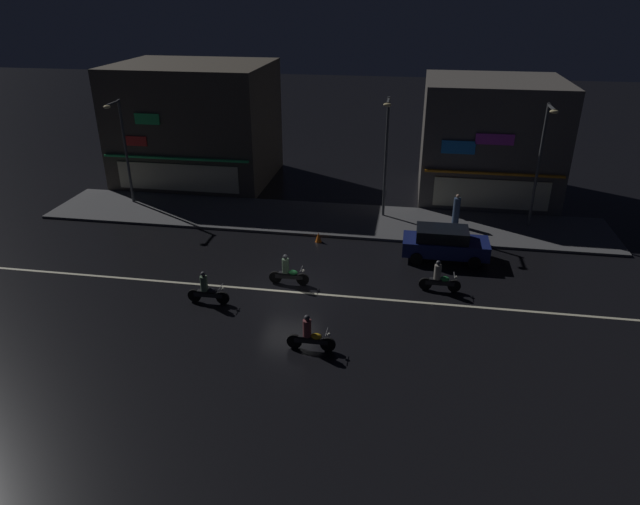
{
  "coord_description": "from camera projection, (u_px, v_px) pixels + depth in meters",
  "views": [
    {
      "loc": [
        5.05,
        -21.88,
        12.6
      ],
      "look_at": [
        1.24,
        1.06,
        1.6
      ],
      "focal_mm": 31.48,
      "sensor_mm": 36.0,
      "label": 1
    }
  ],
  "objects": [
    {
      "name": "storefront_left_block",
      "position": [
        489.0,
        139.0,
        36.39
      ],
      "size": [
        8.54,
        8.02,
        7.46
      ],
      "color": "#56514C",
      "rests_on": "ground"
    },
    {
      "name": "motorcycle_following",
      "position": [
        207.0,
        290.0,
        24.51
      ],
      "size": [
        1.9,
        0.6,
        1.52
      ],
      "rotation": [
        0.0,
        0.0,
        3.05
      ],
      "color": "black",
      "rests_on": "ground"
    },
    {
      "name": "parked_car_near_kerb",
      "position": [
        444.0,
        243.0,
        28.44
      ],
      "size": [
        4.3,
        1.98,
        1.67
      ],
      "rotation": [
        0.0,
        0.0,
        3.14
      ],
      "color": "navy",
      "rests_on": "ground"
    },
    {
      "name": "motorcycle_trailing_far",
      "position": [
        288.0,
        272.0,
        26.07
      ],
      "size": [
        1.9,
        0.6,
        1.52
      ],
      "rotation": [
        0.0,
        0.0,
        0.06
      ],
      "color": "black",
      "rests_on": "ground"
    },
    {
      "name": "streetlamp_east",
      "position": [
        541.0,
        157.0,
        30.47
      ],
      "size": [
        0.44,
        1.64,
        6.98
      ],
      "color": "#47494C",
      "rests_on": "sidewalk_far"
    },
    {
      "name": "streetlamp_west",
      "position": [
        123.0,
        143.0,
        34.24
      ],
      "size": [
        0.44,
        1.64,
        6.45
      ],
      "color": "#47494C",
      "rests_on": "sidewalk_far"
    },
    {
      "name": "lane_divider_stripe",
      "position": [
        289.0,
        292.0,
        25.64
      ],
      "size": [
        31.65,
        0.16,
        0.01
      ],
      "primitive_type": "cube",
      "color": "beige",
      "rests_on": "ground"
    },
    {
      "name": "motorcycle_opposite_lane",
      "position": [
        439.0,
        278.0,
        25.5
      ],
      "size": [
        1.9,
        0.6,
        1.52
      ],
      "rotation": [
        0.0,
        0.0,
        0.13
      ],
      "color": "black",
      "rests_on": "ground"
    },
    {
      "name": "pedestrian_on_sidewalk",
      "position": [
        456.0,
        211.0,
        32.1
      ],
      "size": [
        0.39,
        0.39,
        1.89
      ],
      "rotation": [
        0.0,
        0.0,
        4.84
      ],
      "color": "#334766",
      "rests_on": "sidewalk_far"
    },
    {
      "name": "storefront_center_block",
      "position": [
        197.0,
        123.0,
        39.43
      ],
      "size": [
        10.34,
        8.46,
        8.01
      ],
      "color": "#4C443A",
      "rests_on": "ground"
    },
    {
      "name": "streetlamp_mid",
      "position": [
        386.0,
        149.0,
        31.97
      ],
      "size": [
        0.44,
        1.64,
        7.01
      ],
      "color": "#47494C",
      "rests_on": "sidewalk_far"
    },
    {
      "name": "traffic_cone",
      "position": [
        319.0,
        237.0,
        30.59
      ],
      "size": [
        0.36,
        0.36,
        0.55
      ],
      "primitive_type": "cone",
      "color": "orange",
      "rests_on": "ground"
    },
    {
      "name": "sidewalk_far",
      "position": [
        321.0,
        218.0,
        33.63
      ],
      "size": [
        33.31,
        5.16,
        0.14
      ],
      "primitive_type": "cube",
      "color": "#4C4C4F",
      "rests_on": "ground"
    },
    {
      "name": "motorcycle_lead",
      "position": [
        310.0,
        335.0,
        21.31
      ],
      "size": [
        1.9,
        0.6,
        1.52
      ],
      "rotation": [
        0.0,
        0.0,
        3.16
      ],
      "color": "black",
      "rests_on": "ground"
    },
    {
      "name": "ground_plane",
      "position": [
        289.0,
        292.0,
        25.65
      ],
      "size": [
        140.0,
        140.0,
        0.0
      ],
      "primitive_type": "plane",
      "color": "black"
    }
  ]
}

